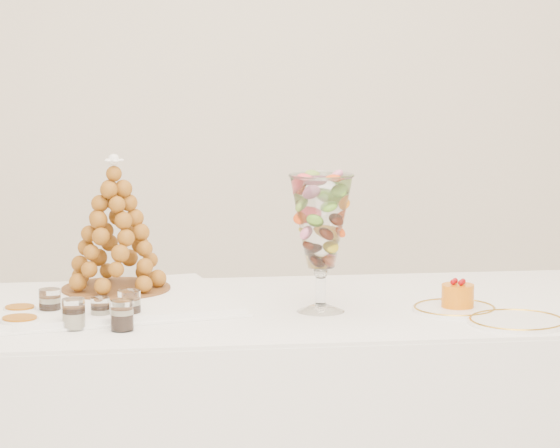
{
  "coord_description": "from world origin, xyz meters",
  "views": [
    {
      "loc": [
        -0.24,
        -3.02,
        1.5
      ],
      "look_at": [
        0.01,
        0.22,
        1.0
      ],
      "focal_mm": 85.0,
      "sensor_mm": 36.0,
      "label": 1
    }
  ],
  "objects": [
    {
      "name": "croquembouche",
      "position": [
        -0.41,
        0.46,
        0.96
      ],
      "size": [
        0.3,
        0.3,
        0.36
      ],
      "rotation": [
        0.0,
        0.0,
        -0.27
      ],
      "color": "brown",
      "rests_on": "lace_tray"
    },
    {
      "name": "cake_plate",
      "position": [
        0.46,
        0.23,
        0.77
      ],
      "size": [
        0.21,
        0.21,
        0.01
      ],
      "primitive_type": "cylinder",
      "color": "white",
      "rests_on": "buffet_table"
    },
    {
      "name": "verrine_b",
      "position": [
        -0.43,
        0.16,
        0.8
      ],
      "size": [
        0.06,
        0.06,
        0.06
      ],
      "primitive_type": "cylinder",
      "rotation": [
        0.0,
        0.0,
        0.27
      ],
      "color": "white",
      "rests_on": "buffet_table"
    },
    {
      "name": "macaron_vase",
      "position": [
        0.12,
        0.25,
        0.99
      ],
      "size": [
        0.16,
        0.16,
        0.35
      ],
      "color": "white",
      "rests_on": "buffet_table"
    },
    {
      "name": "verrine_c",
      "position": [
        -0.36,
        0.18,
        0.8
      ],
      "size": [
        0.07,
        0.07,
        0.08
      ],
      "primitive_type": "cylinder",
      "rotation": [
        0.0,
        0.0,
        0.3
      ],
      "color": "white",
      "rests_on": "buffet_table"
    },
    {
      "name": "spare_plate",
      "position": [
        0.58,
        0.08,
        0.77
      ],
      "size": [
        0.24,
        0.24,
        0.01
      ],
      "primitive_type": "cylinder",
      "color": "white",
      "rests_on": "buffet_table"
    },
    {
      "name": "ramekin_back",
      "position": [
        -0.64,
        0.24,
        0.78
      ],
      "size": [
        0.08,
        0.08,
        0.03
      ],
      "primitive_type": "cylinder",
      "color": "white",
      "rests_on": "buffet_table"
    },
    {
      "name": "verrine_a",
      "position": [
        -0.56,
        0.23,
        0.8
      ],
      "size": [
        0.07,
        0.07,
        0.07
      ],
      "primitive_type": "cylinder",
      "rotation": [
        0.0,
        0.0,
        -0.28
      ],
      "color": "white",
      "rests_on": "buffet_table"
    },
    {
      "name": "verrine_e",
      "position": [
        -0.38,
        0.08,
        0.8
      ],
      "size": [
        0.06,
        0.06,
        0.07
      ],
      "primitive_type": "cylinder",
      "rotation": [
        0.0,
        0.0,
        -0.1
      ],
      "color": "white",
      "rests_on": "buffet_table"
    },
    {
      "name": "verrine_d",
      "position": [
        -0.49,
        0.1,
        0.8
      ],
      "size": [
        0.07,
        0.07,
        0.07
      ],
      "primitive_type": "cylinder",
      "rotation": [
        0.0,
        0.0,
        -0.31
      ],
      "color": "white",
      "rests_on": "buffet_table"
    },
    {
      "name": "mousse_cake",
      "position": [
        0.46,
        0.23,
        0.8
      ],
      "size": [
        0.08,
        0.08,
        0.07
      ],
      "color": "orange",
      "rests_on": "cake_plate"
    },
    {
      "name": "ramekin_front",
      "position": [
        -0.62,
        0.1,
        0.78
      ],
      "size": [
        0.09,
        0.09,
        0.03
      ],
      "primitive_type": "cylinder",
      "color": "white",
      "rests_on": "buffet_table"
    },
    {
      "name": "lace_tray",
      "position": [
        -0.45,
        0.36,
        0.78
      ],
      "size": [
        0.75,
        0.64,
        0.02
      ],
      "primitive_type": "cube",
      "rotation": [
        0.0,
        0.0,
        0.26
      ],
      "color": "white",
      "rests_on": "buffet_table"
    }
  ]
}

